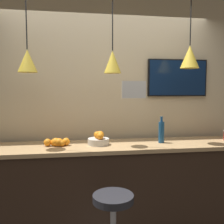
# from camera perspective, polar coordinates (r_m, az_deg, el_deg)

# --- Properties ---
(back_wall) EXTENTS (8.00, 0.06, 2.90)m
(back_wall) POSITION_cam_1_polar(r_m,az_deg,el_deg) (3.04, -1.16, 2.03)
(back_wall) COLOR beige
(back_wall) RESTS_ON ground_plane
(service_counter) EXTENTS (3.11, 0.59, 1.03)m
(service_counter) POSITION_cam_1_polar(r_m,az_deg,el_deg) (2.85, 0.00, -17.50)
(service_counter) COLOR black
(service_counter) RESTS_ON ground_plane
(fruit_bowl) EXTENTS (0.23, 0.23, 0.15)m
(fruit_bowl) POSITION_cam_1_polar(r_m,az_deg,el_deg) (2.67, -3.03, -6.21)
(fruit_bowl) COLOR beige
(fruit_bowl) RESTS_ON service_counter
(orange_pile) EXTENTS (0.27, 0.12, 0.09)m
(orange_pile) POSITION_cam_1_polar(r_m,az_deg,el_deg) (2.68, -12.44, -6.78)
(orange_pile) COLOR orange
(orange_pile) RESTS_ON service_counter
(juice_bottle) EXTENTS (0.06, 0.06, 0.29)m
(juice_bottle) POSITION_cam_1_polar(r_m,az_deg,el_deg) (2.82, 11.22, -4.43)
(juice_bottle) COLOR navy
(juice_bottle) RESTS_ON service_counter
(pendant_lamp_left) EXTENTS (0.19, 0.19, 1.02)m
(pendant_lamp_left) POSITION_cam_1_polar(r_m,az_deg,el_deg) (2.63, -18.77, 11.15)
(pendant_lamp_left) COLOR black
(pendant_lamp_middle) EXTENTS (0.18, 0.18, 1.02)m
(pendant_lamp_middle) POSITION_cam_1_polar(r_m,az_deg,el_deg) (2.62, 0.12, 11.53)
(pendant_lamp_middle) COLOR black
(pendant_lamp_right) EXTENTS (0.20, 0.20, 0.96)m
(pendant_lamp_right) POSITION_cam_1_polar(r_m,az_deg,el_deg) (2.88, 17.35, 12.02)
(pendant_lamp_right) COLOR black
(mounted_tv) EXTENTS (0.76, 0.04, 0.46)m
(mounted_tv) POSITION_cam_1_polar(r_m,az_deg,el_deg) (3.23, 14.73, 7.55)
(mounted_tv) COLOR black
(hanging_menu_board) EXTENTS (0.24, 0.01, 0.17)m
(hanging_menu_board) POSITION_cam_1_polar(r_m,az_deg,el_deg) (2.46, 5.03, 5.12)
(hanging_menu_board) COLOR white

